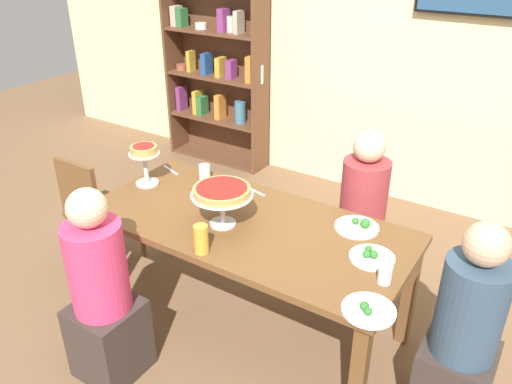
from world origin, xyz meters
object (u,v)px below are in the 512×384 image
Objects in this scene: dining_table at (247,234)px; salad_plate_near_diner at (358,226)px; chair_head_west at (94,207)px; water_glass_clear_far at (205,172)px; cutlery_fork_near at (224,189)px; deep_dish_pizza_stand at (222,194)px; beer_glass_amber_tall at (201,239)px; diner_far_right at (361,225)px; salad_plate_far_diner at (368,310)px; salad_plate_spare at (372,256)px; diner_near_left at (103,300)px; diner_head_east at (462,343)px; cutlery_fork_far at (171,170)px; bookshelf at (217,48)px; personal_pizza_stand at (144,156)px; water_glass_clear_near at (385,274)px; cutlery_knife_near at (255,191)px.

salad_plate_near_diner is (0.56, 0.28, 0.10)m from dining_table.
chair_head_west is at bearing -169.40° from salad_plate_near_diner.
water_glass_clear_far is 0.21m from cutlery_fork_near.
deep_dish_pizza_stand is 2.21× the size of beer_glass_amber_tall.
water_glass_clear_far is (-0.97, -0.41, 0.30)m from diner_far_right.
cutlery_fork_near is at bearing 153.38° from salad_plate_far_diner.
beer_glass_amber_tall is at bearing -151.17° from salad_plate_spare.
diner_near_left and diner_head_east have the same top height.
cutlery_fork_far is at bearing 4.54° from cutlery_fork_near.
bookshelf is 9.52× the size of salad_plate_spare.
personal_pizza_stand is 1.50× the size of cutlery_fork_far.
dining_table is 8.07× the size of salad_plate_spare.
cutlery_fork_far is (-0.40, 1.02, 0.25)m from diner_near_left.
dining_table is at bearing -153.54° from salad_plate_near_diner.
cutlery_fork_far is at bearing 140.08° from beer_glass_amber_tall.
diner_head_east is at bearing 2.71° from deep_dish_pizza_stand.
dining_table is at bearing 158.31° from salad_plate_far_diner.
personal_pizza_stand is at bearing 174.48° from water_glass_clear_near.
personal_pizza_stand is (0.88, -1.96, -0.23)m from bookshelf.
salad_plate_far_diner is at bearing -70.43° from salad_plate_spare.
dining_table is 1.63× the size of diner_near_left.
chair_head_west is 2.13m from water_glass_clear_near.
cutlery_knife_near is (0.26, 1.08, 0.25)m from diner_near_left.
bookshelf is at bearing 137.40° from salad_plate_far_diner.
water_glass_clear_far is (-1.40, 0.42, 0.00)m from water_glass_clear_near.
water_glass_clear_near is at bearing -52.80° from salad_plate_near_diner.
bookshelf is 1.92× the size of diner_near_left.
cutlery_fork_far is at bearing 19.01° from cutlery_knife_near.
salad_plate_far_diner is at bearing -42.60° from bookshelf.
diner_far_right is 1.48m from personal_pizza_stand.
cutlery_fork_near is (-0.77, -0.46, 0.25)m from diner_far_right.
water_glass_clear_near is 1.73m from cutlery_fork_far.
diner_head_east reaches higher than personal_pizza_stand.
salad_plate_near_diner is 1.39m from cutlery_fork_far.
diner_far_right is at bearing -133.24° from cutlery_knife_near.
cutlery_fork_far is at bearing -8.79° from diner_head_east.
salad_plate_spare reaches higher than dining_table.
salad_plate_spare is 1.31m from water_glass_clear_far.
dining_table is 1.26m from chair_head_west.
water_glass_clear_far reaches higher than cutlery_fork_far.
salad_plate_far_diner is (1.69, -0.40, -0.19)m from personal_pizza_stand.
cutlery_knife_near is (-0.17, 0.35, 0.09)m from dining_table.
deep_dish_pizza_stand is 1.29× the size of personal_pizza_stand.
salad_plate_near_diner is at bearing -162.14° from cutlery_fork_far.
water_glass_clear_near is (1.68, -0.16, -0.15)m from personal_pizza_stand.
water_glass_clear_near reaches higher than dining_table.
dining_table is 0.87m from personal_pizza_stand.
diner_near_left is 1.09m from water_glass_clear_far.
personal_pizza_stand is 1.12× the size of salad_plate_far_diner.
diner_far_right reaches higher than cutlery_knife_near.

